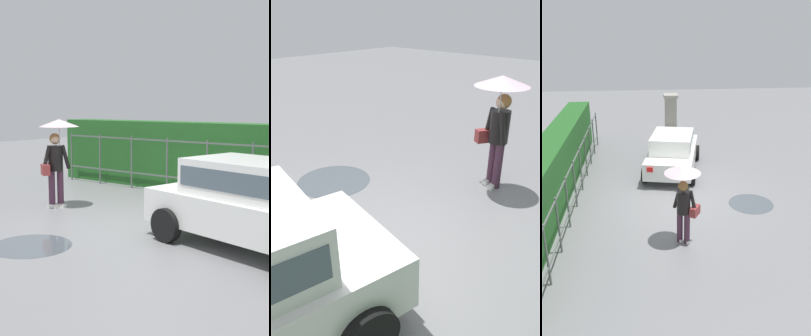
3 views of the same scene
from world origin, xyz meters
TOP-DOWN VIEW (x-y plane):
  - ground_plane at (0.00, 0.00)m, footprint 40.00×40.00m
  - car at (2.44, 0.05)m, footprint 3.96×2.44m
  - pedestrian at (-2.44, 0.18)m, footprint 0.91×0.91m
  - gate_pillar at (5.01, -0.08)m, footprint 0.60×0.60m
  - fence_section at (0.37, 3.22)m, footprint 11.07×0.05m
  - hedge_row at (0.37, 3.98)m, footprint 12.02×0.90m
  - puddle_near at (-0.56, -2.16)m, footprint 1.39×1.39m

SIDE VIEW (x-z plane):
  - ground_plane at x=0.00m, z-range 0.00..0.00m
  - puddle_near at x=-0.56m, z-range 0.00..0.00m
  - car at x=2.44m, z-range 0.06..1.54m
  - fence_section at x=0.37m, z-range 0.08..1.58m
  - hedge_row at x=0.37m, z-range 0.00..1.90m
  - gate_pillar at x=5.01m, z-range 0.03..2.45m
  - pedestrian at x=-2.44m, z-range 0.43..2.48m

